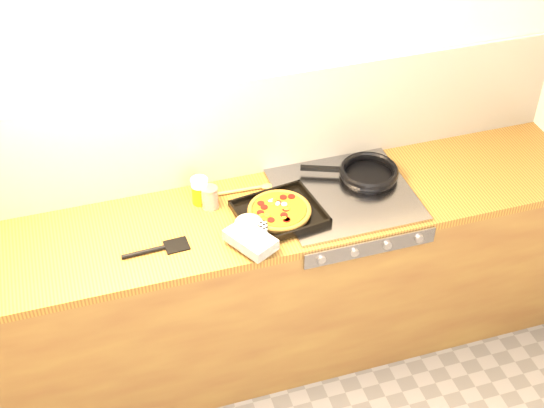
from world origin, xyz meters
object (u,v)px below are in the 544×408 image
object	(u,v)px
frying_pan	(367,173)
pizza_on_tray	(271,218)
juice_glass	(200,191)
tomato_can	(210,198)

from	to	relation	value
frying_pan	pizza_on_tray	bearing A→B (deg)	-161.16
pizza_on_tray	juice_glass	xyz separation A→B (m)	(-0.25, 0.24, 0.03)
frying_pan	tomato_can	bearing A→B (deg)	178.41
juice_glass	tomato_can	bearing A→B (deg)	-52.57
frying_pan	tomato_can	world-z (taller)	tomato_can
frying_pan	juice_glass	bearing A→B (deg)	175.18
pizza_on_tray	frying_pan	distance (m)	0.55
frying_pan	tomato_can	distance (m)	0.74
tomato_can	juice_glass	size ratio (longest dim) A/B	0.82
pizza_on_tray	tomato_can	bearing A→B (deg)	137.76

